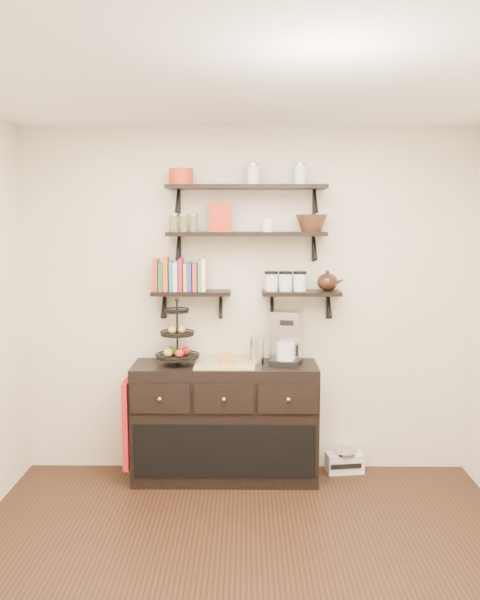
% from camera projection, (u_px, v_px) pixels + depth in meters
% --- Properties ---
extents(floor, '(3.50, 3.50, 0.00)m').
position_uv_depth(floor, '(246.00, 591.00, 3.43)').
color(floor, black).
rests_on(floor, ground).
extents(ceiling, '(3.50, 3.50, 0.02)m').
position_uv_depth(ceiling, '(247.00, 73.00, 3.08)').
color(ceiling, white).
rests_on(ceiling, back_wall).
extents(back_wall, '(3.50, 0.02, 2.70)m').
position_uv_depth(back_wall, '(246.00, 302.00, 4.99)').
color(back_wall, '#F1E8CC').
rests_on(back_wall, ground).
extents(shelf_top, '(1.20, 0.27, 0.23)m').
position_uv_depth(shelf_top, '(246.00, 187.00, 4.75)').
color(shelf_top, black).
rests_on(shelf_top, back_wall).
extents(shelf_mid, '(1.20, 0.27, 0.23)m').
position_uv_depth(shelf_mid, '(246.00, 234.00, 4.79)').
color(shelf_mid, black).
rests_on(shelf_mid, back_wall).
extents(shelf_low_left, '(0.60, 0.25, 0.23)m').
position_uv_depth(shelf_low_left, '(192.00, 294.00, 4.87)').
color(shelf_low_left, black).
rests_on(shelf_low_left, back_wall).
extents(shelf_low_right, '(0.60, 0.25, 0.23)m').
position_uv_depth(shelf_low_right, '(301.00, 294.00, 4.86)').
color(shelf_low_right, black).
rests_on(shelf_low_right, back_wall).
extents(cookbooks, '(0.40, 0.15, 0.26)m').
position_uv_depth(cookbooks, '(183.00, 276.00, 4.85)').
color(cookbooks, '#AC3816').
rests_on(cookbooks, shelf_low_left).
extents(glass_canisters, '(0.32, 0.10, 0.13)m').
position_uv_depth(glass_canisters, '(286.00, 282.00, 4.85)').
color(glass_canisters, silver).
rests_on(glass_canisters, shelf_low_right).
extents(sideboard, '(1.40, 0.50, 0.92)m').
position_uv_depth(sideboard, '(225.00, 421.00, 4.87)').
color(sideboard, black).
rests_on(sideboard, floor).
extents(fruit_stand, '(0.33, 0.33, 0.48)m').
position_uv_depth(fruit_stand, '(178.00, 343.00, 4.80)').
color(fruit_stand, black).
rests_on(fruit_stand, sideboard).
extents(candle, '(0.08, 0.08, 0.08)m').
position_uv_depth(candle, '(227.00, 357.00, 4.81)').
color(candle, '#BB6E2B').
rests_on(candle, sideboard).
extents(coffee_maker, '(0.27, 0.27, 0.41)m').
position_uv_depth(coffee_maker, '(285.00, 338.00, 4.81)').
color(coffee_maker, black).
rests_on(coffee_maker, sideboard).
extents(thermal_carafe, '(0.11, 0.11, 0.22)m').
position_uv_depth(thermal_carafe, '(257.00, 351.00, 4.78)').
color(thermal_carafe, silver).
rests_on(thermal_carafe, sideboard).
extents(apron, '(0.04, 0.28, 0.66)m').
position_uv_depth(apron, '(128.00, 423.00, 4.78)').
color(apron, '#A61116').
rests_on(apron, sideboard).
extents(radio, '(0.30, 0.22, 0.17)m').
position_uv_depth(radio, '(345.00, 462.00, 5.03)').
color(radio, silver).
rests_on(radio, floor).
extents(recipe_box, '(0.16, 0.06, 0.22)m').
position_uv_depth(recipe_box, '(221.00, 217.00, 4.77)').
color(recipe_box, red).
rests_on(recipe_box, shelf_mid).
extents(walnut_bowl, '(0.24, 0.24, 0.13)m').
position_uv_depth(walnut_bowl, '(311.00, 223.00, 4.77)').
color(walnut_bowl, black).
rests_on(walnut_bowl, shelf_mid).
extents(ramekins, '(0.09, 0.09, 0.10)m').
position_uv_depth(ramekins, '(268.00, 225.00, 4.78)').
color(ramekins, white).
rests_on(ramekins, shelf_mid).
extents(teapot, '(0.24, 0.19, 0.16)m').
position_uv_depth(teapot, '(327.00, 280.00, 4.84)').
color(teapot, black).
rests_on(teapot, shelf_low_right).
extents(red_pot, '(0.18, 0.18, 0.12)m').
position_uv_depth(red_pot, '(181.00, 177.00, 4.74)').
color(red_pot, red).
rests_on(red_pot, shelf_top).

